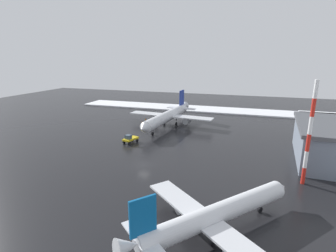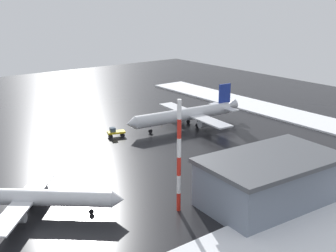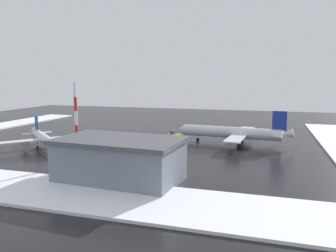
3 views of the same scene
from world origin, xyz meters
The scene contains 9 objects.
ground_plane centered at (0.00, 0.00, 0.00)m, with size 240.00×240.00×0.00m, color black.
snow_bank_right centered at (67.00, 0.00, 0.26)m, with size 14.00×116.00×0.52m, color white.
airplane_parked_starboard centered at (33.73, 5.23, 3.64)m, with size 37.11×30.85×11.01m.
airplane_foreground_jet centered at (-18.90, -18.66, 2.89)m, with size 24.20×22.27×8.73m.
pushback_tug centered at (12.90, 9.64, 1.28)m, with size 5.04×3.44×2.50m.
ground_crew_by_nose_gear centered at (31.01, 13.79, 0.97)m, with size 0.36×0.36×1.71m.
ground_crew_mid_apron centered at (36.09, 14.60, 0.97)m, with size 0.36×0.36×1.71m.
antenna_mast centered at (0.93, -32.58, 9.87)m, with size 0.70×0.70×19.73m.
cargo_hangar centered at (15.57, -40.17, 4.44)m, with size 25.98×16.69×8.80m.
Camera 1 is at (-50.47, -22.17, 23.50)m, focal length 28.00 mm.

